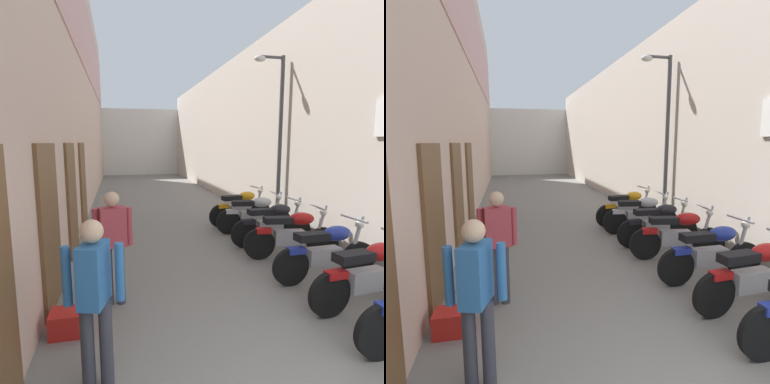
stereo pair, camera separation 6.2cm
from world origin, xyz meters
The scene contains 14 objects.
ground_plane centered at (0.00, 8.68, 0.00)m, with size 37.36×37.36×0.00m, color slate.
building_left centered at (-2.72, 10.63, 4.06)m, with size 0.45×21.36×8.07m.
building_right centered at (2.73, 10.68, 2.59)m, with size 0.45×21.36×5.18m.
building_far_end centered at (0.00, 22.36, 2.21)m, with size 8.07×2.00×4.42m, color silver.
motorcycle_second centered at (1.59, 2.32, 0.50)m, with size 1.85×0.58×1.04m.
motorcycle_third centered at (1.59, 3.23, 0.50)m, with size 1.85×0.58×1.04m.
motorcycle_fourth centered at (1.59, 4.29, 0.50)m, with size 1.84×0.58×1.04m.
motorcycle_fifth centered at (1.59, 5.10, 0.50)m, with size 1.85×0.58×1.04m.
motorcycle_sixth centered at (1.59, 6.05, 0.50)m, with size 1.84×0.58×1.04m.
motorcycle_seventh centered at (1.59, 6.91, 0.50)m, with size 1.84×0.58×1.04m.
pedestrian_by_doorway centered at (-1.84, 1.66, 0.92)m, with size 0.52×0.38×1.57m.
pedestrian_mid_alley centered at (-1.70, 3.23, 0.92)m, with size 0.52×0.27×1.57m.
plastic_crate centered at (-2.21, 2.61, 0.14)m, with size 0.44×0.32×0.28m, color red.
street_lamp centered at (2.29, 6.40, 2.53)m, with size 0.79×0.18×4.27m.
Camera 1 is at (-1.60, -1.12, 2.21)m, focal length 30.38 mm.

